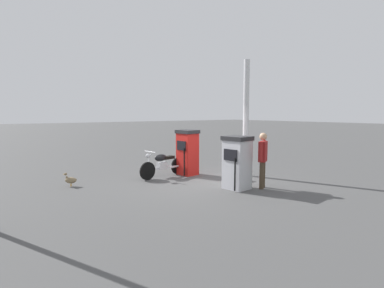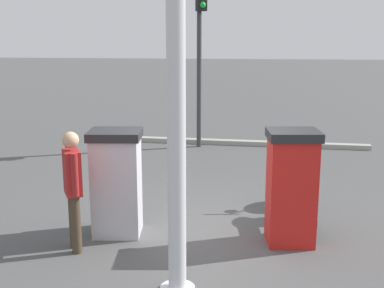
% 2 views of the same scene
% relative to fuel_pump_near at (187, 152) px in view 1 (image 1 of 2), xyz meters
% --- Properties ---
extents(ground_plane, '(120.00, 120.00, 0.00)m').
position_rel_fuel_pump_near_xyz_m(ground_plane, '(0.36, 1.23, -0.81)').
color(ground_plane, '#4C4C4C').
extents(fuel_pump_near, '(0.68, 0.76, 1.60)m').
position_rel_fuel_pump_near_xyz_m(fuel_pump_near, '(0.00, 0.00, 0.00)').
color(fuel_pump_near, red).
rests_on(fuel_pump_near, ground).
extents(fuel_pump_far, '(0.72, 0.80, 1.53)m').
position_rel_fuel_pump_near_xyz_m(fuel_pump_far, '(0.00, 2.46, -0.03)').
color(fuel_pump_far, silver).
rests_on(fuel_pump_far, ground).
extents(motorcycle_near_pump, '(1.94, 0.56, 0.94)m').
position_rel_fuel_pump_near_xyz_m(motorcycle_near_pump, '(0.92, -0.17, -0.35)').
color(motorcycle_near_pump, black).
rests_on(motorcycle_near_pump, ground).
extents(attendant_person, '(0.54, 0.36, 1.63)m').
position_rel_fuel_pump_near_xyz_m(attendant_person, '(-0.65, 2.86, 0.12)').
color(attendant_person, '#473828').
rests_on(attendant_person, ground).
extents(wandering_duck, '(0.38, 0.34, 0.42)m').
position_rel_fuel_pump_near_xyz_m(wandering_duck, '(3.82, -0.67, -0.61)').
color(wandering_duck, '#847051').
rests_on(wandering_duck, ground).
extents(canopy_support_pole, '(0.40, 0.40, 3.99)m').
position_rel_fuel_pump_near_xyz_m(canopy_support_pole, '(-1.54, 1.33, 1.11)').
color(canopy_support_pole, silver).
rests_on(canopy_support_pole, ground).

